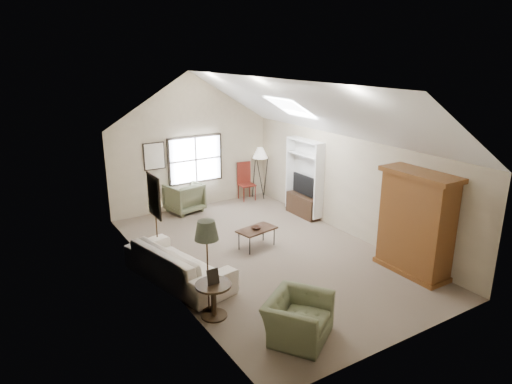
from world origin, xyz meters
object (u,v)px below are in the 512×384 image
side_table (214,300)px  side_chair (247,182)px  armchair_near (298,318)px  coffee_table (257,238)px  armoire (416,223)px  sofa (178,263)px  armchair_far (184,197)px

side_table → side_chair: size_ratio=0.54×
side_table → side_chair: side_chair is taller
armchair_near → coffee_table: (1.32, 3.40, -0.11)m
coffee_table → armchair_near: bearing=-111.3°
armoire → side_chair: size_ratio=1.85×
armchair_near → side_table: (-0.90, 1.27, -0.03)m
armoire → armchair_near: (-3.48, -0.60, -0.75)m
armchair_near → sofa: bearing=73.7°
armchair_far → coffee_table: armchair_far is taller
sofa → side_table: (0.00, -1.60, -0.05)m
armoire → coffee_table: (-2.16, 2.80, -0.86)m
armoire → side_table: 4.50m
armchair_near → side_chair: (3.01, 6.70, 0.24)m
coffee_table → side_table: bearing=-136.2°
coffee_table → side_chair: bearing=63.0°
sofa → armchair_near: sofa is taller
armchair_far → coffee_table: 3.34m
coffee_table → sofa: bearing=-166.6°
armoire → armchair_far: (-2.61, 6.10, -0.67)m
armoire → side_chair: armoire is taller
armoire → sofa: (-4.38, 2.27, -0.73)m
side_table → sofa: bearing=90.0°
armoire → sofa: armoire is taller
armchair_far → sofa: bearing=52.6°
side_table → armchair_near: bearing=-54.8°
armchair_far → coffee_table: (0.46, -3.30, -0.19)m
armchair_far → side_table: size_ratio=1.48×
armchair_near → side_chair: size_ratio=0.91×
armoire → coffee_table: armoire is taller
sofa → side_table: bearing=166.6°
armchair_far → side_table: armchair_far is taller
armchair_near → side_chair: bearing=32.2°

